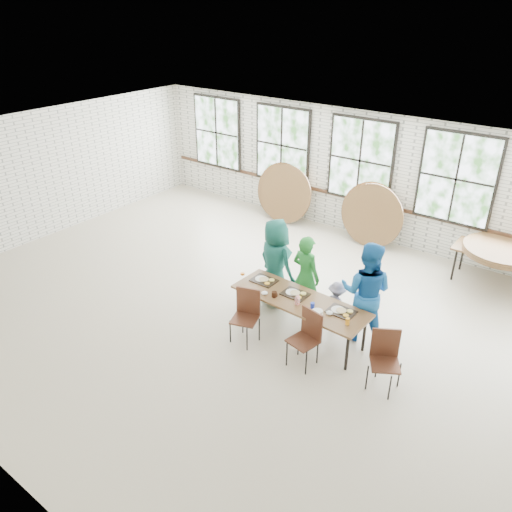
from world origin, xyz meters
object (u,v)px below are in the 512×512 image
Objects in this scene: dining_table at (300,302)px; chair_near_left at (247,311)px; storage_table at (501,256)px; chair_near_right at (307,333)px.

chair_near_left reaches higher than dining_table.
chair_near_left is at bearing -123.66° from storage_table.
storage_table is (2.96, 4.43, 0.13)m from chair_near_left.
chair_near_left is at bearing -136.37° from dining_table.
chair_near_left is 5.33m from storage_table.
chair_near_right is (1.15, 0.08, 0.00)m from chair_near_left.
storage_table is at bearing 37.96° from chair_near_left.
chair_near_right reaches higher than dining_table.
dining_table and storage_table have the same top height.
dining_table is 0.91m from chair_near_left.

